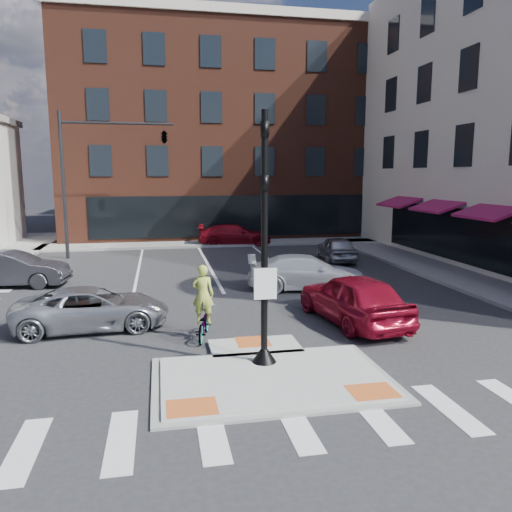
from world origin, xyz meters
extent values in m
plane|color=#28282B|center=(0.00, 0.00, 0.00)|extent=(120.00, 120.00, 0.00)
cube|color=gray|center=(0.00, -0.50, 0.03)|extent=(5.40, 3.60, 0.06)
cube|color=#A8A8A3|center=(0.00, -0.50, 0.06)|extent=(5.00, 3.20, 0.12)
cube|color=#A8A8A3|center=(0.00, 1.60, 0.06)|extent=(2.40, 1.40, 0.12)
cube|color=#D05B24|center=(-1.90, -1.70, 0.12)|extent=(1.00, 0.80, 0.01)
cube|color=#D05B24|center=(1.90, -1.70, 0.12)|extent=(1.00, 0.80, 0.01)
cube|color=#D05B24|center=(0.00, 1.90, 0.12)|extent=(0.90, 0.90, 0.01)
cube|color=gray|center=(-11.00, 20.00, 0.07)|extent=(3.00, 20.00, 0.15)
cube|color=gray|center=(10.80, 10.00, 0.07)|extent=(3.00, 24.00, 0.15)
cube|color=gray|center=(3.00, 22.00, 0.07)|extent=(26.00, 3.00, 0.15)
cube|color=#58291B|center=(3.00, 32.00, 7.50)|extent=(24.00, 18.00, 15.00)
cube|color=beige|center=(3.00, 32.00, 15.20)|extent=(24.40, 18.40, 0.60)
cube|color=black|center=(3.00, 23.00, 1.80)|extent=(20.00, 0.12, 2.80)
cube|color=black|center=(12.00, 10.00, 1.70)|extent=(0.12, 16.00, 2.60)
cube|color=#AF1755|center=(11.30, 10.00, 3.05)|extent=(1.46, 3.00, 0.58)
cube|color=#AF1755|center=(11.30, 16.00, 3.05)|extent=(1.46, 3.00, 0.58)
cube|color=slate|center=(-4.00, 52.00, 5.00)|extent=(10.00, 12.00, 10.00)
cube|color=brown|center=(9.00, 54.00, 6.00)|extent=(12.00, 12.00, 12.00)
cone|color=black|center=(0.00, 0.40, 0.34)|extent=(0.60, 0.60, 0.45)
cylinder|color=black|center=(0.00, 0.40, 3.20)|extent=(0.16, 0.16, 5.80)
cube|color=white|center=(0.00, 0.28, 2.10)|extent=(0.55, 0.04, 0.75)
imported|color=black|center=(0.00, 0.40, 5.30)|extent=(0.18, 0.22, 1.10)
imported|color=black|center=(0.00, 0.40, 4.10)|extent=(0.18, 0.22, 1.10)
cylinder|color=black|center=(-7.50, 18.00, 4.00)|extent=(0.20, 0.20, 8.00)
cylinder|color=black|center=(-4.50, 18.00, 7.40)|extent=(6.00, 0.14, 0.14)
imported|color=black|center=(-2.00, 18.00, 6.80)|extent=(0.48, 2.24, 0.90)
imported|color=#A2A4A9|center=(-4.50, 4.36, 0.63)|extent=(4.70, 2.42, 1.27)
imported|color=maroon|center=(3.50, 3.41, 0.80)|extent=(2.55, 4.94, 1.61)
imported|color=white|center=(3.43, 8.20, 0.70)|extent=(5.07, 2.73, 1.40)
imported|color=#2A292E|center=(-8.50, 11.00, 0.74)|extent=(4.63, 2.09, 1.48)
imported|color=#A3A5AA|center=(6.97, 14.39, 0.67)|extent=(1.95, 4.07, 1.34)
imported|color=maroon|center=(2.46, 21.50, 0.70)|extent=(4.98, 2.42, 1.39)
imported|color=#3F3F44|center=(-1.27, 2.80, 0.44)|extent=(0.96, 1.78, 0.89)
imported|color=#B0C445|center=(-1.27, 2.80, 1.30)|extent=(0.70, 0.54, 1.70)
camera|label=1|loc=(-2.42, -10.98, 4.66)|focal=35.00mm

